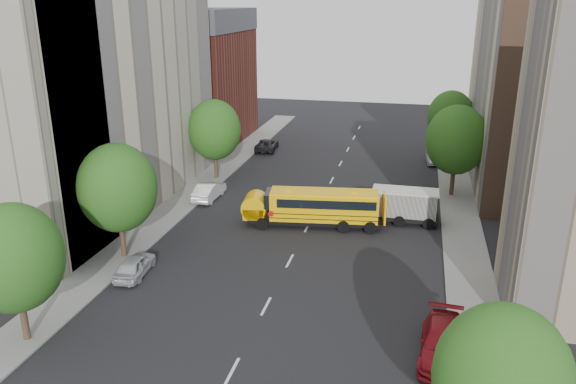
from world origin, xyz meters
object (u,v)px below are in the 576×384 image
(street_tree_3, at_px, (502,379))
(parked_car_0, at_px, (135,265))
(street_tree_0, at_px, (13,258))
(street_tree_1, at_px, (117,188))
(street_tree_2, at_px, (214,130))
(street_tree_5, at_px, (451,117))
(parked_car_5, at_px, (434,156))
(street_tree_4, at_px, (457,140))
(parked_car_1, at_px, (209,191))
(parked_car_2, at_px, (267,145))
(school_bus, at_px, (313,206))
(safari_truck, at_px, (399,205))
(parked_car_3, at_px, (443,343))

(street_tree_3, bearing_deg, parked_car_0, 149.49)
(street_tree_0, height_order, parked_car_0, street_tree_0)
(street_tree_1, height_order, street_tree_2, street_tree_1)
(street_tree_5, distance_m, parked_car_5, 4.49)
(street_tree_2, relative_size, parked_car_0, 1.95)
(street_tree_4, bearing_deg, street_tree_3, -90.00)
(street_tree_1, relative_size, street_tree_5, 1.05)
(street_tree_1, relative_size, street_tree_2, 1.03)
(street_tree_1, xyz_separation_m, parked_car_1, (1.40, 12.37, -4.21))
(parked_car_2, bearing_deg, street_tree_5, 176.33)
(street_tree_5, bearing_deg, parked_car_5, -133.66)
(street_tree_3, bearing_deg, parked_car_1, 128.00)
(street_tree_5, relative_size, parked_car_1, 1.67)
(street_tree_2, distance_m, parked_car_1, 7.10)
(parked_car_0, distance_m, parked_car_5, 35.93)
(school_bus, relative_size, parked_car_0, 2.61)
(street_tree_1, relative_size, school_bus, 0.76)
(street_tree_4, xyz_separation_m, parked_car_0, (-20.05, -20.18, -4.40))
(street_tree_3, height_order, parked_car_2, street_tree_3)
(street_tree_3, bearing_deg, parked_car_2, 114.74)
(parked_car_1, bearing_deg, street_tree_2, -74.86)
(safari_truck, height_order, parked_car_1, safari_truck)
(street_tree_4, distance_m, street_tree_5, 12.01)
(street_tree_0, height_order, school_bus, street_tree_0)
(parked_car_5, bearing_deg, street_tree_5, 42.42)
(safari_truck, relative_size, parked_car_3, 1.20)
(street_tree_2, relative_size, school_bus, 0.75)
(school_bus, bearing_deg, parked_car_2, 106.40)
(parked_car_2, bearing_deg, school_bus, 108.96)
(street_tree_4, xyz_separation_m, parked_car_1, (-20.60, -5.63, -4.34))
(school_bus, distance_m, parked_car_1, 10.74)
(street_tree_4, height_order, school_bus, street_tree_4)
(street_tree_0, xyz_separation_m, parked_car_3, (20.60, 3.43, -3.88))
(parked_car_3, bearing_deg, street_tree_1, 166.45)
(street_tree_0, xyz_separation_m, street_tree_5, (22.00, 40.00, 0.06))
(street_tree_3, height_order, parked_car_5, street_tree_3)
(street_tree_2, relative_size, street_tree_4, 0.95)
(parked_car_0, bearing_deg, safari_truck, -146.15)
(street_tree_5, height_order, school_bus, street_tree_5)
(street_tree_3, xyz_separation_m, parked_car_5, (-1.40, 42.53, -3.76))
(safari_truck, bearing_deg, parked_car_0, -140.53)
(street_tree_5, bearing_deg, parked_car_3, -92.19)
(safari_truck, height_order, parked_car_2, safari_truck)
(parked_car_0, height_order, parked_car_5, parked_car_5)
(school_bus, bearing_deg, parked_car_5, 57.58)
(street_tree_4, relative_size, safari_truck, 1.29)
(parked_car_1, bearing_deg, parked_car_3, 136.57)
(street_tree_2, xyz_separation_m, parked_car_2, (1.96, 11.48, -4.16))
(safari_truck, xyz_separation_m, parked_car_0, (-15.74, -12.84, -0.74))
(parked_car_1, height_order, parked_car_3, parked_car_3)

